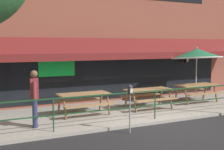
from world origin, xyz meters
name	(u,v)px	position (x,y,z in m)	size (l,w,h in m)	color
ground_plane	(160,124)	(0.00, 0.00, 0.00)	(120.00, 120.00, 0.00)	#232326
patio_deck	(130,111)	(0.00, 2.00, 0.05)	(15.00, 4.00, 0.10)	#9E998E
restaurant_building	(105,17)	(0.00, 4.22, 3.76)	(15.00, 1.60, 7.57)	brown
patio_railing	(155,98)	(0.00, 0.30, 0.80)	(13.84, 0.04, 0.97)	#194723
picnic_table_left	(84,98)	(-1.89, 1.94, 0.71)	(1.80, 1.42, 0.76)	#997047
picnic_table_centre	(149,93)	(0.73, 1.82, 0.71)	(1.80, 1.42, 0.76)	#997047
picnic_table_right	(196,88)	(3.36, 2.11, 0.71)	(1.80, 1.42, 0.76)	#997047
patio_umbrella_right	(197,54)	(3.36, 2.13, 2.18)	(2.14, 2.14, 2.38)	#B7B2A8
pedestrian_walking	(34,95)	(-3.80, 1.06, 1.06)	(0.31, 0.61, 1.71)	navy
parking_meter_near	(130,94)	(-1.42, -0.51, 1.15)	(0.15, 0.16, 1.42)	gray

